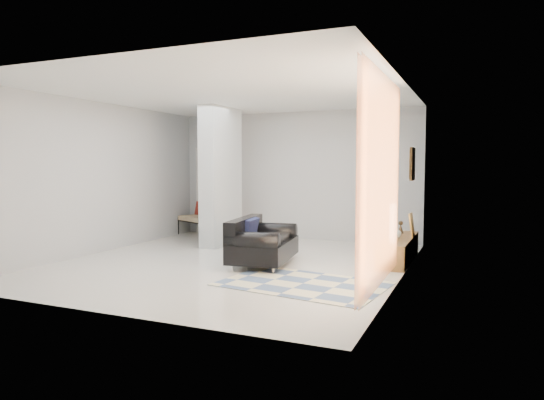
% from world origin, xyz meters
% --- Properties ---
extents(floor, '(6.00, 6.00, 0.00)m').
position_xyz_m(floor, '(0.00, 0.00, 0.00)').
color(floor, beige).
rests_on(floor, ground).
extents(ceiling, '(6.00, 6.00, 0.00)m').
position_xyz_m(ceiling, '(0.00, 0.00, 2.80)').
color(ceiling, white).
rests_on(ceiling, wall_back).
extents(wall_back, '(6.00, 0.00, 6.00)m').
position_xyz_m(wall_back, '(0.00, 3.00, 1.40)').
color(wall_back, '#B0B3B5').
rests_on(wall_back, ground).
extents(wall_front, '(6.00, 0.00, 6.00)m').
position_xyz_m(wall_front, '(0.00, -3.00, 1.40)').
color(wall_front, '#B0B3B5').
rests_on(wall_front, ground).
extents(wall_left, '(0.00, 6.00, 6.00)m').
position_xyz_m(wall_left, '(-2.75, 0.00, 1.40)').
color(wall_left, '#B0B3B5').
rests_on(wall_left, ground).
extents(wall_right, '(0.00, 6.00, 6.00)m').
position_xyz_m(wall_right, '(2.75, 0.00, 1.40)').
color(wall_right, '#B0B3B5').
rests_on(wall_right, ground).
extents(partition_column, '(0.35, 1.20, 2.80)m').
position_xyz_m(partition_column, '(-1.10, 1.60, 1.40)').
color(partition_column, '#B4BBBC').
rests_on(partition_column, floor).
extents(hallway_door, '(0.85, 0.06, 2.04)m').
position_xyz_m(hallway_door, '(-2.10, 2.96, 1.02)').
color(hallway_door, white).
rests_on(hallway_door, floor).
extents(curtain, '(0.00, 2.55, 2.55)m').
position_xyz_m(curtain, '(2.67, -1.15, 1.45)').
color(curtain, '#F98541').
rests_on(curtain, wall_right).
extents(wall_art, '(0.04, 0.45, 0.55)m').
position_xyz_m(wall_art, '(2.72, 1.28, 1.65)').
color(wall_art, '#33210E').
rests_on(wall_art, wall_right).
extents(media_console, '(0.45, 1.85, 0.80)m').
position_xyz_m(media_console, '(2.52, 1.28, 0.20)').
color(media_console, brown).
rests_on(media_console, floor).
extents(loveseat, '(1.05, 1.58, 0.76)m').
position_xyz_m(loveseat, '(0.46, 0.09, 0.36)').
color(loveseat, silver).
rests_on(loveseat, floor).
extents(daybed, '(1.74, 1.28, 0.77)m').
position_xyz_m(daybed, '(-1.91, 2.49, 0.42)').
color(daybed, black).
rests_on(daybed, floor).
extents(area_rug, '(2.36, 1.74, 0.01)m').
position_xyz_m(area_rug, '(1.56, -0.90, 0.01)').
color(area_rug, beige).
rests_on(area_rug, floor).
extents(cylinder_lamp, '(0.11, 0.11, 0.61)m').
position_xyz_m(cylinder_lamp, '(2.50, 0.76, 0.71)').
color(cylinder_lamp, white).
rests_on(cylinder_lamp, media_console).
extents(bronze_figurine, '(0.12, 0.12, 0.22)m').
position_xyz_m(bronze_figurine, '(2.47, 1.83, 0.51)').
color(bronze_figurine, '#302415').
rests_on(bronze_figurine, media_console).
extents(vase, '(0.20, 0.20, 0.21)m').
position_xyz_m(vase, '(2.47, 1.23, 0.50)').
color(vase, white).
rests_on(vase, media_console).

